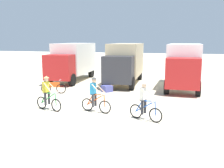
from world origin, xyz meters
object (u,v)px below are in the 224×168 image
(cyclist_orange_shirt, at_px, (48,94))
(box_truck_avon_van, at_px, (184,64))
(cyclist_cowboy_hat, at_px, (95,96))
(box_truck_white_box, at_px, (73,60))
(cyclist_near_camera, at_px, (145,102))
(supply_crate, at_px, (107,89))
(box_truck_tan_camper, at_px, (125,61))
(bicycle_spare, at_px, (54,88))

(cyclist_orange_shirt, bearing_deg, box_truck_avon_van, 51.39)
(box_truck_avon_van, distance_m, cyclist_cowboy_hat, 9.25)
(box_truck_white_box, distance_m, cyclist_near_camera, 12.70)
(box_truck_avon_van, relative_size, supply_crate, 10.33)
(box_truck_white_box, distance_m, cyclist_cowboy_hat, 10.69)
(box_truck_avon_van, xyz_separation_m, cyclist_cowboy_hat, (-4.27, -8.14, -1.03))
(box_truck_avon_van, xyz_separation_m, supply_crate, (-5.21, -3.05, -1.64))
(cyclist_near_camera, distance_m, supply_crate, 6.75)
(box_truck_tan_camper, bearing_deg, cyclist_orange_shirt, -102.17)
(box_truck_avon_van, xyz_separation_m, bicycle_spare, (-8.58, -4.64, -1.48))
(box_truck_tan_camper, xyz_separation_m, cyclist_cowboy_hat, (0.52, -8.86, -1.03))
(box_truck_avon_van, bearing_deg, box_truck_tan_camper, 171.42)
(box_truck_white_box, relative_size, bicycle_spare, 4.07)
(supply_crate, bearing_deg, cyclist_orange_shirt, -106.03)
(cyclist_orange_shirt, height_order, cyclist_near_camera, same)
(box_truck_white_box, height_order, bicycle_spare, box_truck_white_box)
(supply_crate, bearing_deg, box_truck_white_box, 138.06)
(bicycle_spare, bearing_deg, box_truck_white_box, 101.51)
(box_truck_white_box, xyz_separation_m, cyclist_orange_shirt, (2.95, -9.48, -1.03))
(box_truck_tan_camper, relative_size, cyclist_cowboy_hat, 3.77)
(cyclist_near_camera, xyz_separation_m, supply_crate, (-3.58, 5.68, -0.62))
(box_truck_white_box, distance_m, bicycle_spare, 5.94)
(cyclist_orange_shirt, xyz_separation_m, bicycle_spare, (-1.80, 3.84, -0.45))
(cyclist_orange_shirt, relative_size, cyclist_near_camera, 1.00)
(cyclist_orange_shirt, distance_m, cyclist_near_camera, 5.15)
(box_truck_avon_van, bearing_deg, supply_crate, -149.64)
(cyclist_near_camera, bearing_deg, box_truck_avon_van, 79.43)
(cyclist_orange_shirt, xyz_separation_m, supply_crate, (1.56, 5.43, -0.62))
(cyclist_cowboy_hat, relative_size, bicycle_spare, 1.08)
(box_truck_white_box, distance_m, supply_crate, 6.28)
(cyclist_orange_shirt, bearing_deg, box_truck_tan_camper, 77.83)
(cyclist_orange_shirt, distance_m, bicycle_spare, 4.27)
(box_truck_avon_van, xyz_separation_m, cyclist_orange_shirt, (-6.77, -8.48, -1.03))
(cyclist_cowboy_hat, distance_m, cyclist_near_camera, 2.70)
(box_truck_white_box, height_order, supply_crate, box_truck_white_box)
(box_truck_white_box, xyz_separation_m, cyclist_near_camera, (8.09, -9.73, -1.03))
(box_truck_tan_camper, xyz_separation_m, cyclist_near_camera, (3.16, -9.46, -1.03))
(cyclist_near_camera, relative_size, bicycle_spare, 1.08)
(box_truck_tan_camper, bearing_deg, box_truck_white_box, 176.82)
(box_truck_white_box, distance_m, cyclist_orange_shirt, 9.98)
(box_truck_tan_camper, bearing_deg, bicycle_spare, -125.23)
(box_truck_tan_camper, bearing_deg, cyclist_cowboy_hat, -86.63)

